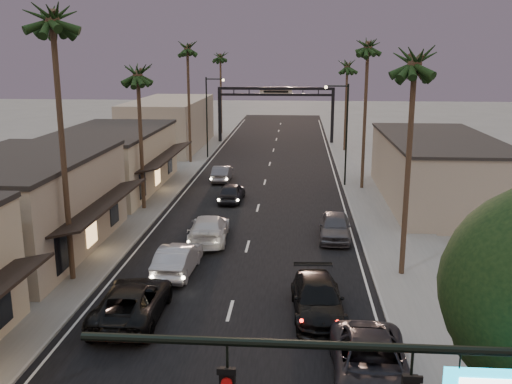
% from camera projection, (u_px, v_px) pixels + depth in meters
% --- Properties ---
extents(ground, '(200.00, 200.00, 0.00)m').
position_uv_depth(ground, '(260.00, 198.00, 46.53)').
color(ground, slate).
rests_on(ground, ground).
extents(road, '(14.00, 120.00, 0.02)m').
position_uv_depth(road, '(264.00, 185.00, 51.37)').
color(road, black).
rests_on(road, ground).
extents(sidewalk_left, '(5.00, 92.00, 0.12)m').
position_uv_depth(sidewalk_left, '(177.00, 168.00, 58.82)').
color(sidewalk_left, slate).
rests_on(sidewalk_left, ground).
extents(sidewalk_right, '(5.00, 92.00, 0.12)m').
position_uv_depth(sidewalk_right, '(362.00, 170.00, 57.46)').
color(sidewalk_right, slate).
rests_on(sidewalk_right, ground).
extents(storefront_mid, '(8.00, 14.00, 5.50)m').
position_uv_depth(storefront_mid, '(23.00, 208.00, 33.25)').
color(storefront_mid, gray).
rests_on(storefront_mid, ground).
extents(storefront_far, '(8.00, 16.00, 5.00)m').
position_uv_depth(storefront_far, '(111.00, 162.00, 48.81)').
color(storefront_far, '#BEB291').
rests_on(storefront_far, ground).
extents(storefront_dist, '(8.00, 20.00, 6.00)m').
position_uv_depth(storefront_dist, '(170.00, 124.00, 70.98)').
color(storefront_dist, gray).
rests_on(storefront_dist, ground).
extents(building_right, '(8.00, 18.00, 5.00)m').
position_uv_depth(building_right, '(437.00, 171.00, 44.93)').
color(building_right, gray).
rests_on(building_right, ground).
extents(arch, '(15.20, 0.40, 7.27)m').
position_uv_depth(arch, '(276.00, 101.00, 74.29)').
color(arch, black).
rests_on(arch, ground).
extents(streetlight_right, '(2.13, 0.30, 9.00)m').
position_uv_depth(streetlight_right, '(344.00, 126.00, 49.61)').
color(streetlight_right, black).
rests_on(streetlight_right, ground).
extents(streetlight_left, '(2.13, 0.30, 9.00)m').
position_uv_depth(streetlight_left, '(209.00, 111.00, 63.21)').
color(streetlight_left, black).
rests_on(streetlight_left, ground).
extents(palm_lb, '(3.20, 3.20, 15.20)m').
position_uv_depth(palm_lb, '(51.00, 12.00, 26.54)').
color(palm_lb, '#38281C').
rests_on(palm_lb, ground).
extents(palm_lc, '(3.20, 3.20, 12.20)m').
position_uv_depth(palm_lc, '(137.00, 68.00, 40.80)').
color(palm_lc, '#38281C').
rests_on(palm_lc, ground).
extents(palm_ld, '(3.20, 3.20, 14.20)m').
position_uv_depth(palm_ld, '(187.00, 45.00, 58.75)').
color(palm_ld, '#38281C').
rests_on(palm_ld, ground).
extents(palm_ra, '(3.20, 3.20, 13.20)m').
position_uv_depth(palm_ra, '(415.00, 55.00, 27.70)').
color(palm_ra, '#38281C').
rests_on(palm_ra, ground).
extents(palm_rb, '(3.20, 3.20, 14.20)m').
position_uv_depth(palm_rb, '(368.00, 42.00, 46.85)').
color(palm_rb, '#38281C').
rests_on(palm_rb, ground).
extents(palm_rc, '(3.20, 3.20, 12.20)m').
position_uv_depth(palm_rc, '(347.00, 63.00, 66.69)').
color(palm_rc, '#38281C').
rests_on(palm_rc, ground).
extents(palm_far, '(3.20, 3.20, 13.20)m').
position_uv_depth(palm_far, '(220.00, 54.00, 81.24)').
color(palm_far, '#38281C').
rests_on(palm_far, ground).
extents(oncoming_pickup, '(2.85, 6.00, 1.65)m').
position_uv_depth(oncoming_pickup, '(132.00, 301.00, 25.21)').
color(oncoming_pickup, black).
rests_on(oncoming_pickup, ground).
extents(oncoming_silver, '(1.94, 5.00, 1.62)m').
position_uv_depth(oncoming_silver, '(178.00, 259.00, 30.48)').
color(oncoming_silver, gray).
rests_on(oncoming_silver, ground).
extents(oncoming_white, '(2.62, 5.82, 1.65)m').
position_uv_depth(oncoming_white, '(209.00, 228.00, 35.74)').
color(oncoming_white, silver).
rests_on(oncoming_white, ground).
extents(oncoming_dgrey, '(2.01, 4.52, 1.51)m').
position_uv_depth(oncoming_dgrey, '(232.00, 192.00, 45.41)').
color(oncoming_dgrey, black).
rests_on(oncoming_dgrey, ground).
extents(oncoming_grey_far, '(1.61, 4.45, 1.46)m').
position_uv_depth(oncoming_grey_far, '(222.00, 173.00, 52.68)').
color(oncoming_grey_far, '#515156').
rests_on(oncoming_grey_far, ground).
extents(curbside_near, '(2.84, 5.98, 1.65)m').
position_uv_depth(curbside_near, '(371.00, 365.00, 20.06)').
color(curbside_near, black).
rests_on(curbside_near, ground).
extents(curbside_black, '(2.58, 5.62, 1.59)m').
position_uv_depth(curbside_black, '(318.00, 299.00, 25.52)').
color(curbside_black, black).
rests_on(curbside_black, ground).
extents(curbside_grey, '(2.18, 4.92, 1.64)m').
position_uv_depth(curbside_grey, '(335.00, 226.00, 36.17)').
color(curbside_grey, '#434347').
rests_on(curbside_grey, ground).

